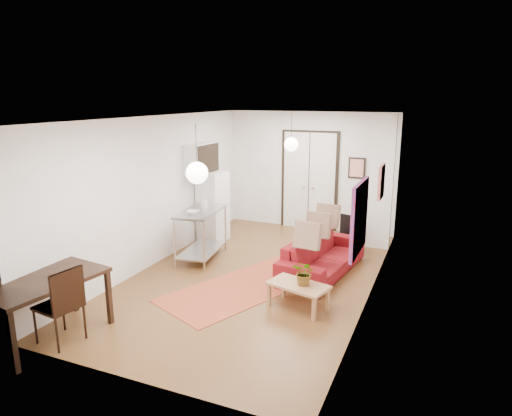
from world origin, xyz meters
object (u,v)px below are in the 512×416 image
at_px(sofa, 323,256).
at_px(coffee_table, 298,287).
at_px(dining_table, 44,286).
at_px(fridge, 213,206).
at_px(kitchen_counter, 201,227).
at_px(dining_chair_near, 64,295).
at_px(dining_chair_far, 64,295).
at_px(black_side_chair, 353,228).

xyz_separation_m(sofa, coffee_table, (0.04, -1.62, 0.02)).
bearing_deg(sofa, coffee_table, -170.71).
height_order(sofa, dining_table, dining_table).
relative_size(sofa, fridge, 1.44).
relative_size(sofa, kitchen_counter, 1.60).
bearing_deg(dining_table, kitchen_counter, 83.62).
bearing_deg(dining_table, fridge, 90.00).
bearing_deg(coffee_table, fridge, 137.88).
relative_size(dining_chair_near, dining_chair_far, 1.00).
relative_size(kitchen_counter, fridge, 0.90).
height_order(kitchen_counter, fridge, fridge).
distance_m(coffee_table, dining_chair_near, 3.40).
height_order(sofa, fridge, fridge).
xyz_separation_m(kitchen_counter, dining_table, (-0.40, -3.56, 0.08)).
relative_size(fridge, black_side_chair, 1.90).
height_order(coffee_table, kitchen_counter, kitchen_counter).
bearing_deg(kitchen_counter, sofa, -2.16).
relative_size(fridge, dining_chair_far, 1.49).
bearing_deg(coffee_table, dining_table, -142.81).
bearing_deg(dining_chair_near, coffee_table, 136.16).
distance_m(sofa, black_side_chair, 1.55).
height_order(dining_table, dining_chair_far, dining_chair_far).
height_order(coffee_table, fridge, fridge).
relative_size(fridge, dining_table, 0.95).
bearing_deg(fridge, dining_table, -82.00).
xyz_separation_m(coffee_table, dining_chair_far, (-2.68, -2.09, 0.27)).
xyz_separation_m(kitchen_counter, dining_chair_far, (-0.18, -3.45, -0.07)).
xyz_separation_m(kitchen_counter, fridge, (-0.40, 1.25, 0.10)).
bearing_deg(dining_table, dining_chair_far, 27.21).
distance_m(kitchen_counter, fridge, 1.32).
bearing_deg(kitchen_counter, dining_table, -104.38).
bearing_deg(black_side_chair, dining_chair_near, 79.26).
xyz_separation_m(sofa, dining_table, (-2.86, -3.81, 0.44)).
height_order(coffee_table, dining_chair_far, dining_chair_far).
bearing_deg(dining_chair_far, coffee_table, 136.16).
xyz_separation_m(coffee_table, dining_table, (-2.89, -2.20, 0.42)).
height_order(kitchen_counter, black_side_chair, kitchen_counter).
bearing_deg(dining_chair_near, sofa, 152.74).
relative_size(sofa, coffee_table, 2.23).
bearing_deg(sofa, kitchen_counter, 103.84).
xyz_separation_m(dining_table, black_side_chair, (3.12, 5.34, -0.29)).
distance_m(kitchen_counter, dining_chair_near, 3.46).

